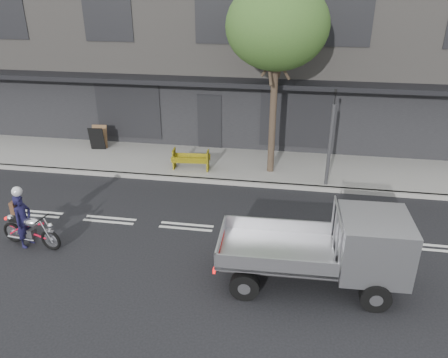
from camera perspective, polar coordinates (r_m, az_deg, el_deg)
ground at (r=13.08m, az=-4.94°, el=-6.21°), size 80.00×80.00×0.00m
sidewalk at (r=17.14m, az=-1.21°, el=2.02°), size 32.00×3.20×0.15m
kerb at (r=15.71m, az=-2.26°, el=-0.22°), size 32.00×0.20×0.15m
building_main at (r=22.48m, az=1.89°, el=17.89°), size 26.00×10.00×8.00m
street_tree at (r=15.11m, az=6.96°, el=19.19°), size 3.40×3.40×6.74m
traffic_light_pole at (r=15.12m, az=13.69°, el=4.51°), size 0.12×0.12×3.50m
motorcycle at (r=13.04m, az=-23.96°, el=-6.08°), size 1.86×0.54×0.96m
rider at (r=12.99m, az=-24.72°, el=-4.99°), size 0.45×0.61×1.52m
flatbed_ute at (r=10.55m, az=16.67°, el=-8.38°), size 4.33×1.89×1.99m
construction_barrier at (r=16.21m, az=-4.52°, el=2.34°), size 1.43×0.66×0.78m
sandwich_board at (r=18.91m, az=-16.28°, el=5.06°), size 0.65×0.47×0.98m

